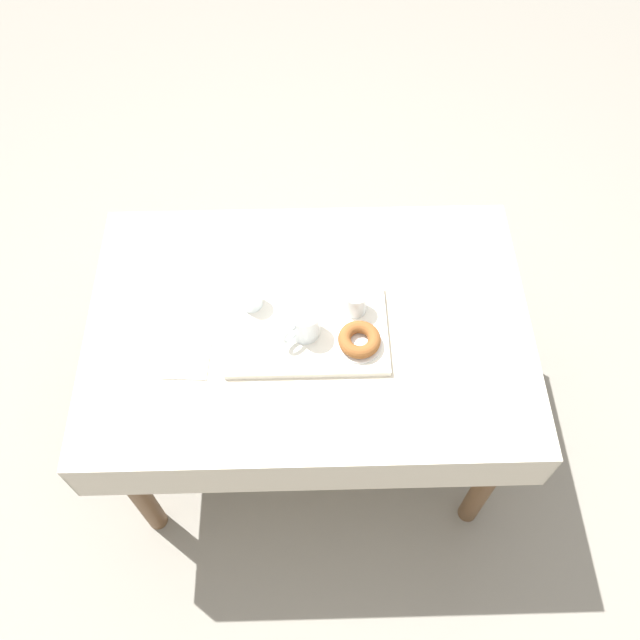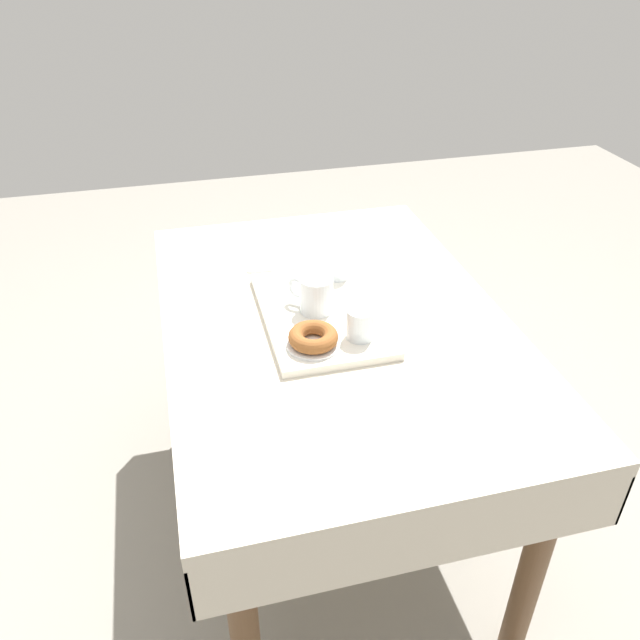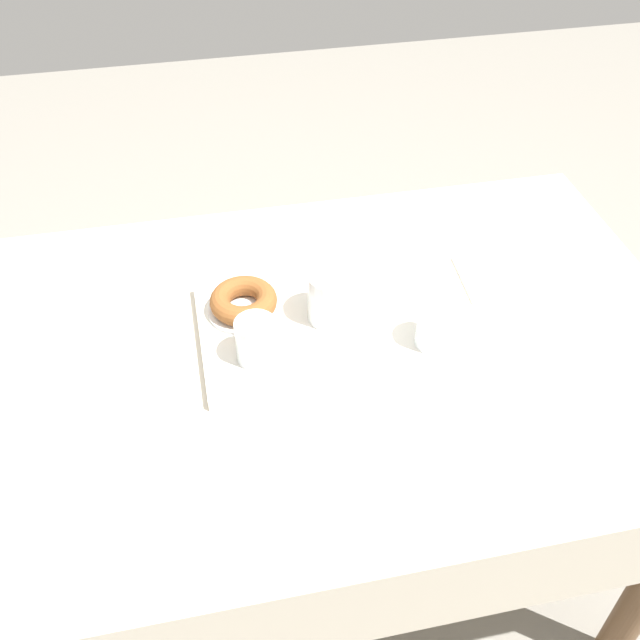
% 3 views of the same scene
% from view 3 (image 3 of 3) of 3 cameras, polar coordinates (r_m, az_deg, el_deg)
% --- Properties ---
extents(ground_plane, '(6.00, 6.00, 0.00)m').
position_cam_3_polar(ground_plane, '(1.84, 0.67, -18.49)').
color(ground_plane, gray).
extents(dining_table, '(1.27, 0.86, 0.74)m').
position_cam_3_polar(dining_table, '(1.31, 0.89, -4.96)').
color(dining_table, beige).
rests_on(dining_table, ground).
extents(serving_tray, '(0.45, 0.29, 0.02)m').
position_cam_3_polar(serving_tray, '(1.26, 0.82, -0.38)').
color(serving_tray, silver).
rests_on(serving_tray, dining_table).
extents(tea_mug_left, '(0.11, 0.11, 0.09)m').
position_cam_3_polar(tea_mug_left, '(1.23, 1.02, 1.85)').
color(tea_mug_left, white).
rests_on(tea_mug_left, serving_tray).
extents(water_glass_near, '(0.07, 0.07, 0.08)m').
position_cam_3_polar(water_glass_near, '(1.17, -5.02, -1.72)').
color(water_glass_near, white).
rests_on(water_glass_near, serving_tray).
extents(water_glass_far, '(0.07, 0.07, 0.08)m').
position_cam_3_polar(water_glass_far, '(1.20, 9.15, -0.56)').
color(water_glass_far, white).
rests_on(water_glass_far, serving_tray).
extents(donut_plate_left, '(0.13, 0.13, 0.01)m').
position_cam_3_polar(donut_plate_left, '(1.28, -5.96, 0.80)').
color(donut_plate_left, white).
rests_on(donut_plate_left, serving_tray).
extents(sugar_donut_left, '(0.12, 0.12, 0.04)m').
position_cam_3_polar(sugar_donut_left, '(1.26, -6.03, 1.52)').
color(sugar_donut_left, brown).
rests_on(sugar_donut_left, donut_plate_left).
extents(paper_napkin, '(0.13, 0.14, 0.01)m').
position_cam_3_polar(paper_napkin, '(1.41, 13.47, 3.30)').
color(paper_napkin, white).
rests_on(paper_napkin, dining_table).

